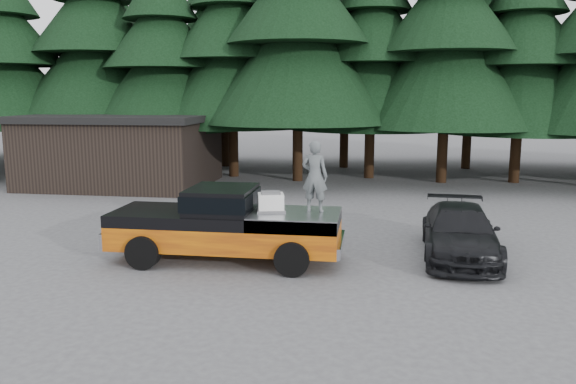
# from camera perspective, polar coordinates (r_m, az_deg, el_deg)

# --- Properties ---
(ground) EXTENTS (120.00, 120.00, 0.00)m
(ground) POSITION_cam_1_polar(r_m,az_deg,el_deg) (13.81, -2.94, -8.03)
(ground) COLOR #49494C
(ground) RESTS_ON ground
(pickup_truck) EXTENTS (6.00, 2.04, 1.33)m
(pickup_truck) POSITION_cam_1_polar(r_m,az_deg,el_deg) (14.53, -6.30, -4.43)
(pickup_truck) COLOR orange
(pickup_truck) RESTS_ON ground
(truck_cab) EXTENTS (1.66, 1.90, 0.59)m
(truck_cab) POSITION_cam_1_polar(r_m,az_deg,el_deg) (14.35, -6.76, -0.70)
(truck_cab) COLOR black
(truck_cab) RESTS_ON pickup_truck
(air_compressor) EXTENTS (0.74, 0.66, 0.43)m
(air_compressor) POSITION_cam_1_polar(r_m,az_deg,el_deg) (14.13, -1.76, -1.12)
(air_compressor) COLOR white
(air_compressor) RESTS_ON pickup_truck
(man_on_bed) EXTENTS (0.71, 0.51, 1.80)m
(man_on_bed) POSITION_cam_1_polar(r_m,az_deg,el_deg) (14.02, 2.73, 1.61)
(man_on_bed) COLOR #525759
(man_on_bed) RESTS_ON pickup_truck
(parked_car) EXTENTS (2.15, 4.70, 1.33)m
(parked_car) POSITION_cam_1_polar(r_m,az_deg,el_deg) (15.47, 17.05, -3.92)
(parked_car) COLOR black
(parked_car) RESTS_ON ground
(utility_building) EXTENTS (8.40, 6.40, 3.30)m
(utility_building) POSITION_cam_1_polar(r_m,az_deg,el_deg) (27.58, -16.49, 4.14)
(utility_building) COLOR black
(utility_building) RESTS_ON ground
(treeline) EXTENTS (60.15, 16.05, 17.50)m
(treeline) POSITION_cam_1_polar(r_m,az_deg,el_deg) (30.34, 4.50, 16.47)
(treeline) COLOR black
(treeline) RESTS_ON ground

